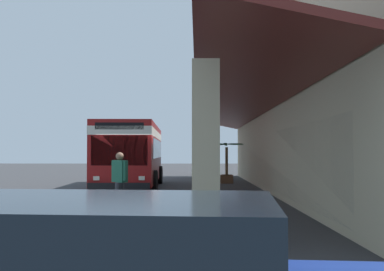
{
  "coord_description": "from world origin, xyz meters",
  "views": [
    {
      "loc": [
        20.85,
        2.77,
        1.76
      ],
      "look_at": [
        -3.18,
        2.52,
        2.58
      ],
      "focal_mm": 46.87,
      "sensor_mm": 36.0,
      "label": 1
    }
  ],
  "objects": [
    {
      "name": "pedestrian",
      "position": [
        5.9,
        0.45,
        1.01
      ],
      "size": [
        0.58,
        0.52,
        1.77
      ],
      "color": "#38383D",
      "rests_on": "ground"
    },
    {
      "name": "curb_strip",
      "position": [
        -2.03,
        2.82,
        0.06
      ],
      "size": [
        36.96,
        0.5,
        0.12
      ],
      "primitive_type": "cube",
      "color": "#9E998E",
      "rests_on": "ground"
    },
    {
      "name": "potted_palm",
      "position": [
        -8.04,
        4.46,
        0.73
      ],
      "size": [
        1.96,
        1.99,
        2.33
      ],
      "color": "brown",
      "rests_on": "ground"
    },
    {
      "name": "transit_bus",
      "position": [
        -4.49,
        -0.53,
        1.85
      ],
      "size": [
        11.3,
        3.1,
        3.34
      ],
      "color": "maroon",
      "rests_on": "ground"
    },
    {
      "name": "ground",
      "position": [
        0.0,
        8.0,
        0.0
      ],
      "size": [
        120.0,
        120.0,
        0.0
      ],
      "primitive_type": "plane",
      "color": "#38383A"
    }
  ]
}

